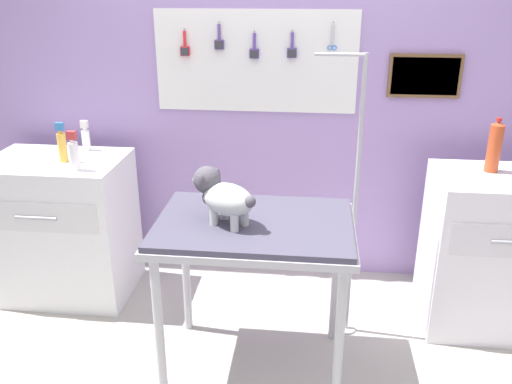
# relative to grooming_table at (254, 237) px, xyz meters

# --- Properties ---
(rear_wall_panel) EXTENTS (4.00, 0.11, 2.30)m
(rear_wall_panel) POSITION_rel_grooming_table_xyz_m (0.02, 1.05, 0.42)
(rear_wall_panel) COLOR #A486C4
(rear_wall_panel) RESTS_ON ground
(grooming_table) EXTENTS (0.94, 0.66, 0.82)m
(grooming_table) POSITION_rel_grooming_table_xyz_m (0.00, 0.00, 0.00)
(grooming_table) COLOR #B7B7BC
(grooming_table) RESTS_ON ground
(grooming_arm) EXTENTS (0.29, 0.11, 1.56)m
(grooming_arm) POSITION_rel_grooming_table_xyz_m (0.48, 0.35, -0.01)
(grooming_arm) COLOR #B7B7BC
(grooming_arm) RESTS_ON ground
(dog) EXTENTS (0.34, 0.27, 0.26)m
(dog) POSITION_rel_grooming_table_xyz_m (-0.14, -0.04, 0.22)
(dog) COLOR silver
(dog) RESTS_ON grooming_table
(counter_left) EXTENTS (0.80, 0.58, 0.88)m
(counter_left) POSITION_rel_grooming_table_xyz_m (-1.26, 0.60, -0.30)
(counter_left) COLOR white
(counter_left) RESTS_ON ground
(cabinet_right) EXTENTS (0.68, 0.54, 0.91)m
(cabinet_right) POSITION_rel_grooming_table_xyz_m (1.27, 0.52, -0.28)
(cabinet_right) COLOR white
(cabinet_right) RESTS_ON ground
(spray_bottle_short) EXTENTS (0.05, 0.05, 0.19)m
(spray_bottle_short) POSITION_rel_grooming_table_xyz_m (-1.13, 0.80, 0.22)
(spray_bottle_short) COLOR white
(spray_bottle_short) RESTS_ON counter_left
(detangler_spray) EXTENTS (0.05, 0.05, 0.23)m
(detangler_spray) POSITION_rel_grooming_table_xyz_m (-1.18, 0.57, 0.25)
(detangler_spray) COLOR gold
(detangler_spray) RESTS_ON counter_left
(conditioner_bottle) EXTENTS (0.05, 0.05, 0.22)m
(conditioner_bottle) POSITION_rel_grooming_table_xyz_m (-1.05, 0.43, 0.24)
(conditioner_bottle) COLOR white
(conditioner_bottle) RESTS_ON counter_left
(soda_bottle) EXTENTS (0.07, 0.07, 0.30)m
(soda_bottle) POSITION_rel_grooming_table_xyz_m (1.22, 0.60, 0.31)
(soda_bottle) COLOR #BB4521
(soda_bottle) RESTS_ON cabinet_right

